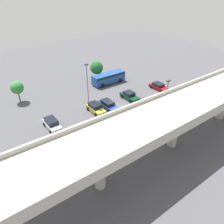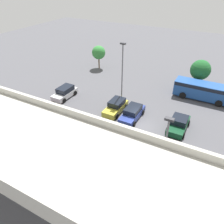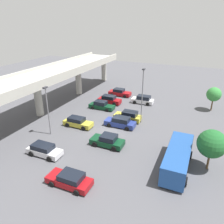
% 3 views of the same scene
% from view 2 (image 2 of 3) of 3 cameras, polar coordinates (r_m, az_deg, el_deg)
% --- Properties ---
extents(ground_plane, '(111.47, 111.47, 0.00)m').
position_cam_2_polar(ground_plane, '(27.74, 7.16, -3.38)').
color(ground_plane, '#4C4C51').
extents(highway_overpass, '(53.32, 7.32, 7.38)m').
position_cam_2_polar(highway_overpass, '(14.81, -12.07, -12.27)').
color(highway_overpass, '#ADAAA0').
rests_on(highway_overpass, ground_plane).
extents(parked_car_1, '(2.00, 4.43, 1.46)m').
position_cam_2_polar(parked_car_1, '(22.74, 26.04, -14.80)').
color(parked_car_1, silver).
rests_on(parked_car_1, ground_plane).
extents(parked_car_2, '(2.19, 4.45, 1.58)m').
position_cam_2_polar(parked_car_2, '(27.68, 17.02, -3.00)').
color(parked_car_2, '#0C381E').
rests_on(parked_car_2, ground_plane).
extents(parked_car_3, '(1.99, 4.65, 1.50)m').
position_cam_2_polar(parked_car_3, '(23.21, 5.13, -9.46)').
color(parked_car_3, gold).
rests_on(parked_car_3, ground_plane).
extents(parked_car_4, '(2.10, 4.80, 1.61)m').
position_cam_2_polar(parked_car_4, '(28.51, 5.34, -0.28)').
color(parked_car_4, navy).
rests_on(parked_car_4, ground_plane).
extents(parked_car_5, '(2.07, 4.47, 1.67)m').
position_cam_2_polar(parked_car_5, '(29.70, 1.02, 1.42)').
color(parked_car_5, gold).
rests_on(parked_car_5, ground_plane).
extents(parked_car_6, '(2.00, 4.80, 1.53)m').
position_cam_2_polar(parked_car_6, '(26.70, -10.75, -3.56)').
color(parked_car_6, '#0C381E').
rests_on(parked_car_6, ground_plane).
extents(parked_car_7, '(2.02, 4.58, 1.67)m').
position_cam_2_polar(parked_car_7, '(28.58, -15.54, -1.32)').
color(parked_car_7, maroon).
rests_on(parked_car_7, ground_plane).
extents(parked_car_8, '(2.06, 4.32, 1.65)m').
position_cam_2_polar(parked_car_8, '(34.02, -12.21, 5.02)').
color(parked_car_8, silver).
rests_on(parked_car_8, ground_plane).
extents(parked_car_9, '(2.16, 4.82, 1.57)m').
position_cam_2_polar(parked_car_9, '(32.20, -22.52, 1.23)').
color(parked_car_9, maroon).
rests_on(parked_car_9, ground_plane).
extents(shuttle_bus, '(8.20, 2.79, 2.49)m').
position_cam_2_polar(shuttle_bus, '(35.19, 22.70, 5.38)').
color(shuttle_bus, '#1E478C').
rests_on(shuttle_bus, ground_plane).
extents(lamp_post_near_aisle, '(0.70, 0.35, 8.85)m').
position_cam_2_polar(lamp_post_near_aisle, '(29.50, 2.69, 10.64)').
color(lamp_post_near_aisle, slate).
rests_on(lamp_post_near_aisle, ground_plane).
extents(lamp_post_mid_lot, '(0.70, 0.35, 7.22)m').
position_cam_2_polar(lamp_post_mid_lot, '(18.39, 13.55, -9.12)').
color(lamp_post_mid_lot, slate).
rests_on(lamp_post_mid_lot, ground_plane).
extents(tree_front_left, '(3.13, 3.13, 4.81)m').
position_cam_2_polar(tree_front_left, '(37.52, 22.10, 10.15)').
color(tree_front_left, brown).
rests_on(tree_front_left, ground_plane).
extents(tree_front_centre, '(2.57, 2.57, 4.41)m').
position_cam_2_polar(tree_front_centre, '(43.41, -3.50, 15.23)').
color(tree_front_centre, brown).
rests_on(tree_front_centre, ground_plane).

